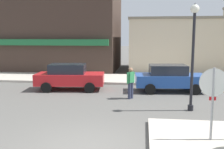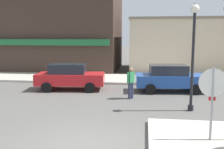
{
  "view_description": "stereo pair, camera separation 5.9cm",
  "coord_description": "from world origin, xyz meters",
  "px_view_note": "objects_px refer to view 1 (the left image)",
  "views": [
    {
      "loc": [
        1.7,
        -6.97,
        3.19
      ],
      "look_at": [
        0.3,
        4.5,
        1.5
      ],
      "focal_mm": 42.0,
      "sensor_mm": 36.0,
      "label": 1
    },
    {
      "loc": [
        1.76,
        -6.97,
        3.19
      ],
      "look_at": [
        0.3,
        4.5,
        1.5
      ],
      "focal_mm": 42.0,
      "sensor_mm": 36.0,
      "label": 2
    }
  ],
  "objects_px": {
    "pedestrian_crossing_near": "(131,82)",
    "lamp_post": "(193,42)",
    "stop_sign": "(213,94)",
    "parked_car_second": "(170,78)",
    "parked_car_nearest": "(70,76)"
  },
  "relations": [
    {
      "from": "lamp_post",
      "to": "pedestrian_crossing_near",
      "type": "height_order",
      "value": "lamp_post"
    },
    {
      "from": "parked_car_second",
      "to": "pedestrian_crossing_near",
      "type": "height_order",
      "value": "pedestrian_crossing_near"
    },
    {
      "from": "parked_car_nearest",
      "to": "lamp_post",
      "type": "bearing_deg",
      "value": -29.9
    },
    {
      "from": "parked_car_nearest",
      "to": "pedestrian_crossing_near",
      "type": "bearing_deg",
      "value": -26.02
    },
    {
      "from": "stop_sign",
      "to": "pedestrian_crossing_near",
      "type": "relative_size",
      "value": 1.43
    },
    {
      "from": "lamp_post",
      "to": "pedestrian_crossing_near",
      "type": "distance_m",
      "value": 3.9
    },
    {
      "from": "lamp_post",
      "to": "parked_car_nearest",
      "type": "bearing_deg",
      "value": 150.1
    },
    {
      "from": "stop_sign",
      "to": "parked_car_second",
      "type": "height_order",
      "value": "stop_sign"
    },
    {
      "from": "lamp_post",
      "to": "stop_sign",
      "type": "bearing_deg",
      "value": -90.52
    },
    {
      "from": "stop_sign",
      "to": "parked_car_nearest",
      "type": "height_order",
      "value": "stop_sign"
    },
    {
      "from": "stop_sign",
      "to": "pedestrian_crossing_near",
      "type": "height_order",
      "value": "stop_sign"
    },
    {
      "from": "parked_car_second",
      "to": "pedestrian_crossing_near",
      "type": "relative_size",
      "value": 2.56
    },
    {
      "from": "parked_car_nearest",
      "to": "pedestrian_crossing_near",
      "type": "xyz_separation_m",
      "value": [
        3.74,
        -1.83,
        0.06
      ]
    },
    {
      "from": "pedestrian_crossing_near",
      "to": "parked_car_nearest",
      "type": "bearing_deg",
      "value": 153.98
    },
    {
      "from": "pedestrian_crossing_near",
      "to": "lamp_post",
      "type": "bearing_deg",
      "value": -34.82
    }
  ]
}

